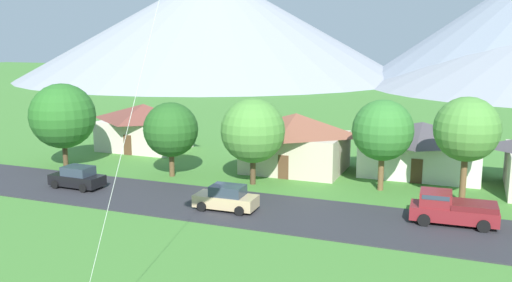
# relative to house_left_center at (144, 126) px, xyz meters

# --- Properties ---
(road_strip) EXTENTS (160.00, 7.57, 0.08)m
(road_strip) POSITION_rel_house_left_center_xyz_m (23.03, -14.79, -2.42)
(road_strip) COLOR #2D2D33
(road_strip) RESTS_ON ground
(mountain_far_east_ridge) EXTENTS (110.33, 110.33, 30.38)m
(mountain_far_east_ridge) POSITION_rel_house_left_center_xyz_m (-39.44, 98.18, 12.72)
(mountain_far_east_ridge) COLOR #8E939E
(mountain_far_east_ridge) RESTS_ON ground
(house_left_center) EXTENTS (8.87, 6.55, 4.76)m
(house_left_center) POSITION_rel_house_left_center_xyz_m (0.00, 0.00, 0.00)
(house_left_center) COLOR beige
(house_left_center) RESTS_ON ground
(house_right_center) EXTENTS (8.92, 7.28, 5.04)m
(house_right_center) POSITION_rel_house_left_center_xyz_m (17.38, -2.91, 0.14)
(house_right_center) COLOR beige
(house_right_center) RESTS_ON ground
(house_rightmost) EXTENTS (10.40, 7.00, 4.50)m
(house_rightmost) POSITION_rel_house_left_center_xyz_m (27.71, -0.43, -0.13)
(house_rightmost) COLOR silver
(house_rightmost) RESTS_ON ground
(tree_near_left) EXTENTS (4.50, 4.50, 7.53)m
(tree_near_left) POSITION_rel_house_left_center_xyz_m (31.23, -7.93, 2.79)
(tree_near_left) COLOR brown
(tree_near_left) RESTS_ON ground
(tree_left_of_center) EXTENTS (5.78, 5.78, 7.53)m
(tree_left_of_center) POSITION_rel_house_left_center_xyz_m (-2.25, -9.40, 2.17)
(tree_left_of_center) COLOR #4C3823
(tree_left_of_center) RESTS_ON ground
(tree_right_of_center) EXTENTS (5.08, 5.08, 6.86)m
(tree_right_of_center) POSITION_rel_house_left_center_xyz_m (15.64, -8.67, 1.85)
(tree_right_of_center) COLOR #4C3823
(tree_right_of_center) RESTS_ON ground
(tree_near_right) EXTENTS (4.54, 4.54, 6.25)m
(tree_near_right) POSITION_rel_house_left_center_xyz_m (8.38, -8.82, 1.50)
(tree_near_right) COLOR brown
(tree_near_right) RESTS_ON ground
(tree_far_right) EXTENTS (4.61, 4.61, 6.95)m
(tree_far_right) POSITION_rel_house_left_center_xyz_m (25.35, -6.68, 2.16)
(tree_far_right) COLOR brown
(tree_far_right) RESTS_ON ground
(parked_car_tan_west_end) EXTENTS (4.24, 2.16, 1.68)m
(parked_car_tan_west_end) POSITION_rel_house_left_center_xyz_m (16.52, -15.63, -1.60)
(parked_car_tan_west_end) COLOR tan
(parked_car_tan_west_end) RESTS_ON road_strip
(parked_car_black_mid_west) EXTENTS (4.25, 2.17, 1.68)m
(parked_car_black_mid_west) POSITION_rel_house_left_center_xyz_m (3.55, -14.84, -1.60)
(parked_car_black_mid_west) COLOR black
(parked_car_black_mid_west) RESTS_ON road_strip
(pickup_truck_maroon_west_side) EXTENTS (5.28, 2.49, 1.99)m
(pickup_truck_maroon_west_side) POSITION_rel_house_left_center_xyz_m (30.68, -13.07, -1.41)
(pickup_truck_maroon_west_side) COLOR maroon
(pickup_truck_maroon_west_side) RESTS_ON road_strip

